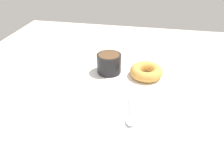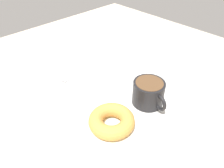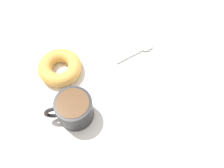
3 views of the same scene
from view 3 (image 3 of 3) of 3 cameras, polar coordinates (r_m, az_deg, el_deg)
name	(u,v)px [view 3 (image 3 of 3)]	position (r cm, az deg, el deg)	size (l,w,h in cm)	color
ground_plane	(105,88)	(64.26, -1.52, -1.02)	(120.00, 120.00, 2.00)	beige
napkin	(112,88)	(62.98, 0.00, -0.94)	(34.67, 34.67, 0.30)	white
coffee_cup	(74,109)	(57.25, -8.74, -5.63)	(8.45, 11.03, 6.67)	black
donut	(60,67)	(65.21, -11.79, 3.74)	(11.17, 11.17, 3.52)	gold
spoon	(143,49)	(69.31, 7.02, 7.88)	(3.10, 11.85, 0.90)	silver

